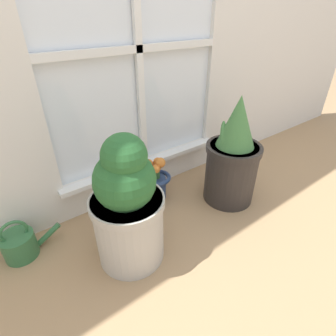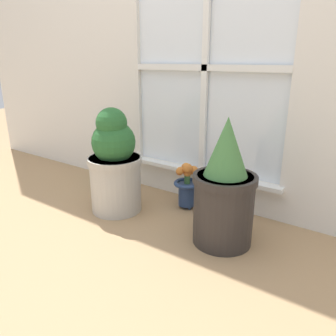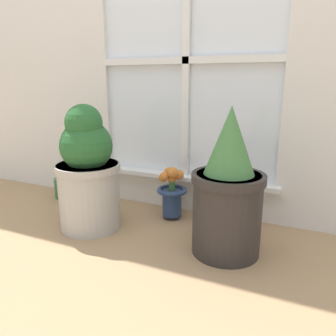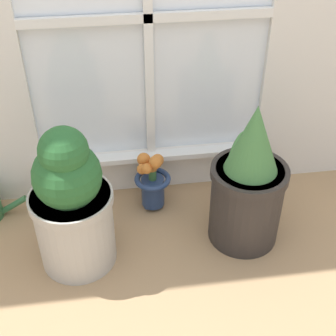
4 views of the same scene
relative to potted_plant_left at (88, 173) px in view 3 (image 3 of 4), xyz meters
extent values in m
plane|color=tan|center=(0.34, -0.15, -0.28)|extent=(10.00, 10.00, 0.00)
cube|color=silver|center=(0.34, 0.43, -0.18)|extent=(0.98, 0.05, 0.21)
cube|color=white|center=(0.34, 0.44, 0.53)|extent=(0.98, 0.02, 1.22)
cube|color=white|center=(0.34, 0.42, 0.53)|extent=(0.04, 0.02, 1.22)
cube|color=white|center=(0.34, 0.42, 0.53)|extent=(0.98, 0.02, 0.04)
cube|color=white|center=(0.34, 0.39, -0.09)|extent=(1.04, 0.06, 0.02)
cylinder|color=#B7B2A8|center=(0.00, 0.00, -0.12)|extent=(0.29, 0.29, 0.33)
cylinder|color=#B7B2A8|center=(0.00, 0.00, 0.03)|extent=(0.31, 0.31, 0.03)
cylinder|color=#38281E|center=(0.00, 0.00, 0.04)|extent=(0.27, 0.27, 0.01)
sphere|color=#28602D|center=(0.00, 0.00, 0.13)|extent=(0.25, 0.25, 0.25)
sphere|color=#28602D|center=(0.00, -0.01, 0.24)|extent=(0.17, 0.17, 0.17)
ellipsoid|color=#28602D|center=(-0.06, -0.05, 0.12)|extent=(0.09, 0.09, 0.14)
cylinder|color=#2D2826|center=(0.68, 0.03, -0.11)|extent=(0.29, 0.29, 0.35)
cylinder|color=#2D2826|center=(0.68, 0.03, 0.05)|extent=(0.30, 0.30, 0.03)
cylinder|color=#38281E|center=(0.68, 0.03, 0.06)|extent=(0.26, 0.26, 0.01)
cone|color=#477F42|center=(0.68, 0.03, 0.20)|extent=(0.21, 0.21, 0.27)
ellipsoid|color=#477F42|center=(0.63, 0.08, 0.13)|extent=(0.11, 0.11, 0.13)
sphere|color=navy|center=(0.33, 0.30, -0.27)|extent=(0.02, 0.02, 0.02)
sphere|color=navy|center=(0.29, 0.25, -0.27)|extent=(0.02, 0.02, 0.02)
sphere|color=navy|center=(0.36, 0.25, -0.27)|extent=(0.02, 0.02, 0.02)
cylinder|color=navy|center=(0.33, 0.27, -0.20)|extent=(0.10, 0.10, 0.14)
torus|color=navy|center=(0.33, 0.27, -0.13)|extent=(0.16, 0.16, 0.02)
cylinder|color=#386633|center=(0.33, 0.27, -0.09)|extent=(0.03, 0.03, 0.08)
sphere|color=orange|center=(0.33, 0.27, -0.06)|extent=(0.05, 0.05, 0.05)
sphere|color=orange|center=(0.35, 0.30, -0.05)|extent=(0.05, 0.05, 0.05)
sphere|color=orange|center=(0.29, 0.30, -0.04)|extent=(0.06, 0.06, 0.06)
sphere|color=orange|center=(0.28, 0.25, -0.06)|extent=(0.05, 0.05, 0.05)
sphere|color=orange|center=(0.30, 0.23, -0.04)|extent=(0.05, 0.05, 0.05)
sphere|color=orange|center=(0.34, 0.25, -0.02)|extent=(0.06, 0.06, 0.06)
cylinder|color=#336B3D|center=(-0.41, 0.30, -0.22)|extent=(0.15, 0.15, 0.12)
cylinder|color=#336B3D|center=(-0.29, 0.30, -0.23)|extent=(0.13, 0.03, 0.09)
torus|color=#336B3D|center=(-0.41, 0.30, -0.14)|extent=(0.12, 0.01, 0.12)
camera|label=1|loc=(-0.36, -0.77, 0.70)|focal=28.00mm
camera|label=2|loc=(1.29, -1.29, 0.58)|focal=35.00mm
camera|label=3|loc=(0.97, -1.23, 0.43)|focal=35.00mm
camera|label=4|loc=(0.17, -1.33, 1.13)|focal=50.00mm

